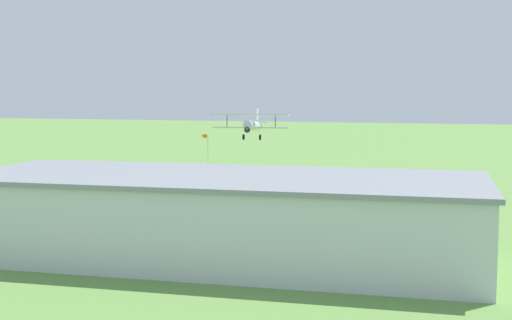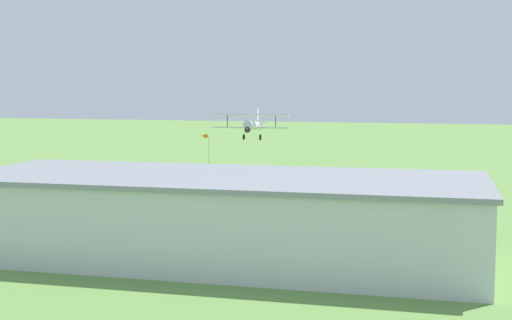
{
  "view_description": "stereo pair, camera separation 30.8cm",
  "coord_description": "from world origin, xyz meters",
  "px_view_note": "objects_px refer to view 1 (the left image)",
  "views": [
    {
      "loc": [
        -14.27,
        79.44,
        12.34
      ],
      "look_at": [
        6.89,
        9.11,
        5.22
      ],
      "focal_mm": 50.06,
      "sensor_mm": 36.0,
      "label": 1
    },
    {
      "loc": [
        -14.56,
        79.36,
        12.34
      ],
      "look_at": [
        6.89,
        9.11,
        5.22
      ],
      "focal_mm": 50.06,
      "sensor_mm": 36.0,
      "label": 2
    }
  ],
  "objects_px": {
    "windsock": "(204,139)",
    "person_watching_takeoff": "(355,209)",
    "biplane": "(252,124)",
    "person_walking_on_apron": "(224,203)",
    "hangar": "(221,216)",
    "person_beside_truck": "(155,199)",
    "person_near_hangar_door": "(368,210)",
    "truck_flatbed_blue": "(464,211)",
    "car_green": "(8,203)",
    "car_grey": "(81,203)"
  },
  "relations": [
    {
      "from": "hangar",
      "to": "person_watching_takeoff",
      "type": "xyz_separation_m",
      "value": [
        -6.92,
        -19.81,
        -2.33
      ]
    },
    {
      "from": "biplane",
      "to": "car_green",
      "type": "height_order",
      "value": "biplane"
    },
    {
      "from": "car_green",
      "to": "person_watching_takeoff",
      "type": "bearing_deg",
      "value": -169.68
    },
    {
      "from": "person_walking_on_apron",
      "to": "windsock",
      "type": "bearing_deg",
      "value": -64.44
    },
    {
      "from": "biplane",
      "to": "person_beside_truck",
      "type": "distance_m",
      "value": 13.95
    },
    {
      "from": "hangar",
      "to": "truck_flatbed_blue",
      "type": "distance_m",
      "value": 24.47
    },
    {
      "from": "person_beside_truck",
      "to": "truck_flatbed_blue",
      "type": "bearing_deg",
      "value": 175.93
    },
    {
      "from": "hangar",
      "to": "biplane",
      "type": "relative_size",
      "value": 4.46
    },
    {
      "from": "biplane",
      "to": "car_green",
      "type": "xyz_separation_m",
      "value": [
        22.05,
        14.28,
        -7.83
      ]
    },
    {
      "from": "person_near_hangar_door",
      "to": "windsock",
      "type": "height_order",
      "value": "windsock"
    },
    {
      "from": "car_grey",
      "to": "person_beside_truck",
      "type": "bearing_deg",
      "value": -146.38
    },
    {
      "from": "biplane",
      "to": "person_beside_truck",
      "type": "height_order",
      "value": "biplane"
    },
    {
      "from": "hangar",
      "to": "windsock",
      "type": "xyz_separation_m",
      "value": [
        17.57,
        -42.47,
        2.61
      ]
    },
    {
      "from": "windsock",
      "to": "car_grey",
      "type": "bearing_deg",
      "value": 83.26
    },
    {
      "from": "biplane",
      "to": "car_grey",
      "type": "xyz_separation_m",
      "value": [
        14.68,
        12.32,
        -7.78
      ]
    },
    {
      "from": "hangar",
      "to": "biplane",
      "type": "xyz_separation_m",
      "value": [
        6.09,
        -27.69,
        5.51
      ]
    },
    {
      "from": "car_green",
      "to": "person_near_hangar_door",
      "type": "xyz_separation_m",
      "value": [
        -36.28,
        -6.39,
        0.01
      ]
    },
    {
      "from": "biplane",
      "to": "person_walking_on_apron",
      "type": "xyz_separation_m",
      "value": [
        0.54,
        8.08,
        -7.81
      ]
    },
    {
      "from": "person_near_hangar_door",
      "to": "person_walking_on_apron",
      "type": "xyz_separation_m",
      "value": [
        14.77,
        0.2,
        0.01
      ]
    },
    {
      "from": "hangar",
      "to": "biplane",
      "type": "distance_m",
      "value": 28.88
    },
    {
      "from": "car_grey",
      "to": "truck_flatbed_blue",
      "type": "bearing_deg",
      "value": -177.02
    },
    {
      "from": "truck_flatbed_blue",
      "to": "person_near_hangar_door",
      "type": "distance_m",
      "value": 9.41
    },
    {
      "from": "person_near_hangar_door",
      "to": "hangar",
      "type": "bearing_deg",
      "value": 67.67
    },
    {
      "from": "car_grey",
      "to": "windsock",
      "type": "distance_m",
      "value": 27.72
    },
    {
      "from": "hangar",
      "to": "car_grey",
      "type": "xyz_separation_m",
      "value": [
        20.77,
        -15.37,
        -2.27
      ]
    },
    {
      "from": "person_near_hangar_door",
      "to": "windsock",
      "type": "bearing_deg",
      "value": -41.41
    },
    {
      "from": "car_green",
      "to": "person_beside_truck",
      "type": "height_order",
      "value": "person_beside_truck"
    },
    {
      "from": "person_near_hangar_door",
      "to": "person_watching_takeoff",
      "type": "xyz_separation_m",
      "value": [
        1.21,
        0.0,
        -0.01
      ]
    },
    {
      "from": "car_grey",
      "to": "person_near_hangar_door",
      "type": "height_order",
      "value": "car_grey"
    },
    {
      "from": "car_green",
      "to": "person_near_hangar_door",
      "type": "bearing_deg",
      "value": -170.01
    },
    {
      "from": "person_walking_on_apron",
      "to": "truck_flatbed_blue",
      "type": "bearing_deg",
      "value": 174.59
    },
    {
      "from": "car_grey",
      "to": "person_near_hangar_door",
      "type": "distance_m",
      "value": 29.25
    },
    {
      "from": "windsock",
      "to": "person_watching_takeoff",
      "type": "bearing_deg",
      "value": 137.21
    },
    {
      "from": "hangar",
      "to": "car_green",
      "type": "distance_m",
      "value": 31.26
    },
    {
      "from": "biplane",
      "to": "person_walking_on_apron",
      "type": "height_order",
      "value": "biplane"
    },
    {
      "from": "truck_flatbed_blue",
      "to": "person_walking_on_apron",
      "type": "relative_size",
      "value": 4.49
    },
    {
      "from": "car_green",
      "to": "person_watching_takeoff",
      "type": "distance_m",
      "value": 35.65
    },
    {
      "from": "person_near_hangar_door",
      "to": "truck_flatbed_blue",
      "type": "bearing_deg",
      "value": 164.82
    },
    {
      "from": "truck_flatbed_blue",
      "to": "windsock",
      "type": "bearing_deg",
      "value": -35.86
    },
    {
      "from": "biplane",
      "to": "person_near_hangar_door",
      "type": "height_order",
      "value": "biplane"
    },
    {
      "from": "car_grey",
      "to": "hangar",
      "type": "bearing_deg",
      "value": 143.49
    },
    {
      "from": "car_grey",
      "to": "person_beside_truck",
      "type": "distance_m",
      "value": 7.64
    },
    {
      "from": "person_near_hangar_door",
      "to": "person_walking_on_apron",
      "type": "bearing_deg",
      "value": 0.78
    },
    {
      "from": "person_walking_on_apron",
      "to": "person_near_hangar_door",
      "type": "bearing_deg",
      "value": -179.22
    },
    {
      "from": "hangar",
      "to": "person_beside_truck",
      "type": "distance_m",
      "value": 24.43
    },
    {
      "from": "car_grey",
      "to": "windsock",
      "type": "height_order",
      "value": "windsock"
    },
    {
      "from": "car_green",
      "to": "truck_flatbed_blue",
      "type": "bearing_deg",
      "value": -175.04
    },
    {
      "from": "truck_flatbed_blue",
      "to": "windsock",
      "type": "distance_m",
      "value": 43.09
    },
    {
      "from": "car_grey",
      "to": "windsock",
      "type": "xyz_separation_m",
      "value": [
        -3.2,
        -27.1,
        4.88
      ]
    },
    {
      "from": "person_near_hangar_door",
      "to": "person_watching_takeoff",
      "type": "distance_m",
      "value": 1.21
    }
  ]
}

